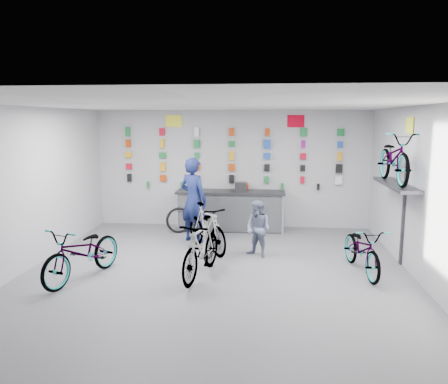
# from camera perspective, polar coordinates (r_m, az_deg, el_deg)

# --- Properties ---
(floor) EXTENTS (8.00, 8.00, 0.00)m
(floor) POSITION_cam_1_polar(r_m,az_deg,el_deg) (7.72, -1.33, -11.47)
(floor) COLOR #57575D
(floor) RESTS_ON ground
(ceiling) EXTENTS (8.00, 8.00, 0.00)m
(ceiling) POSITION_cam_1_polar(r_m,az_deg,el_deg) (7.22, -1.42, 11.38)
(ceiling) COLOR white
(ceiling) RESTS_ON wall_back
(wall_back) EXTENTS (7.00, 0.00, 7.00)m
(wall_back) POSITION_cam_1_polar(r_m,az_deg,el_deg) (11.27, 1.04, 3.02)
(wall_back) COLOR #B5B5B7
(wall_back) RESTS_ON floor
(wall_front) EXTENTS (7.00, 0.00, 7.00)m
(wall_front) POSITION_cam_1_polar(r_m,az_deg,el_deg) (3.51, -9.28, -11.59)
(wall_front) COLOR #B5B5B7
(wall_front) RESTS_ON floor
(wall_left) EXTENTS (0.00, 8.00, 8.00)m
(wall_left) POSITION_cam_1_polar(r_m,az_deg,el_deg) (8.48, -25.58, -0.01)
(wall_left) COLOR #B5B5B7
(wall_left) RESTS_ON floor
(wall_right) EXTENTS (0.00, 8.00, 8.00)m
(wall_right) POSITION_cam_1_polar(r_m,az_deg,el_deg) (7.74, 25.33, -0.81)
(wall_right) COLOR #B5B5B7
(wall_right) RESTS_ON floor
(counter) EXTENTS (2.70, 0.66, 1.00)m
(counter) POSITION_cam_1_polar(r_m,az_deg,el_deg) (10.97, 0.84, -2.51)
(counter) COLOR black
(counter) RESTS_ON floor
(merch_wall) EXTENTS (5.57, 0.08, 1.57)m
(merch_wall) POSITION_cam_1_polar(r_m,az_deg,el_deg) (11.16, 1.35, 4.55)
(merch_wall) COLOR black
(merch_wall) RESTS_ON wall_back
(wall_bracket) EXTENTS (0.39, 1.90, 2.00)m
(wall_bracket) POSITION_cam_1_polar(r_m,az_deg,el_deg) (8.81, 21.65, 0.34)
(wall_bracket) COLOR #333338
(wall_bracket) RESTS_ON wall_right
(sign_left) EXTENTS (0.42, 0.02, 0.30)m
(sign_left) POSITION_cam_1_polar(r_m,az_deg,el_deg) (11.39, -6.60, 9.18)
(sign_left) COLOR #F7FF36
(sign_left) RESTS_ON wall_back
(sign_right) EXTENTS (0.42, 0.02, 0.30)m
(sign_right) POSITION_cam_1_polar(r_m,az_deg,el_deg) (11.17, 9.36, 9.11)
(sign_right) COLOR red
(sign_right) RESTS_ON wall_back
(sign_side) EXTENTS (0.02, 0.40, 0.30)m
(sign_side) POSITION_cam_1_polar(r_m,az_deg,el_deg) (8.77, 23.08, 8.00)
(sign_side) COLOR #F7FF36
(sign_side) RESTS_ON wall_right
(bike_left) EXTENTS (1.21, 1.96, 0.97)m
(bike_left) POSITION_cam_1_polar(r_m,az_deg,el_deg) (8.01, -17.95, -7.49)
(bike_left) COLOR gray
(bike_left) RESTS_ON floor
(bike_center) EXTENTS (0.85, 1.81, 1.05)m
(bike_center) POSITION_cam_1_polar(r_m,az_deg,el_deg) (7.74, -2.99, -7.32)
(bike_center) COLOR gray
(bike_center) RESTS_ON floor
(bike_right) EXTENTS (0.83, 1.75, 0.88)m
(bike_right) POSITION_cam_1_polar(r_m,az_deg,el_deg) (8.34, 17.61, -7.12)
(bike_right) COLOR gray
(bike_right) RESTS_ON floor
(bike_service) EXTENTS (1.34, 1.65, 1.01)m
(bike_service) POSITION_cam_1_polar(r_m,az_deg,el_deg) (9.22, -2.27, -4.71)
(bike_service) COLOR gray
(bike_service) RESTS_ON floor
(bike_wall) EXTENTS (0.63, 1.80, 0.95)m
(bike_wall) POSITION_cam_1_polar(r_m,az_deg,el_deg) (8.73, 21.39, 4.17)
(bike_wall) COLOR gray
(bike_wall) RESTS_ON wall_bracket
(clerk) EXTENTS (0.84, 0.75, 1.92)m
(clerk) POSITION_cam_1_polar(r_m,az_deg,el_deg) (9.89, -4.01, -1.05)
(clerk) COLOR #141D4C
(clerk) RESTS_ON floor
(customer) EXTENTS (0.71, 0.68, 1.16)m
(customer) POSITION_cam_1_polar(r_m,az_deg,el_deg) (8.86, 4.47, -4.82)
(customer) COLOR slate
(customer) RESTS_ON floor
(spare_wheel) EXTENTS (0.64, 0.35, 0.63)m
(spare_wheel) POSITION_cam_1_polar(r_m,az_deg,el_deg) (10.82, -5.95, -3.69)
(spare_wheel) COLOR black
(spare_wheel) RESTS_ON floor
(register) EXTENTS (0.28, 0.30, 0.22)m
(register) POSITION_cam_1_polar(r_m,az_deg,el_deg) (10.85, 2.22, 0.69)
(register) COLOR black
(register) RESTS_ON counter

